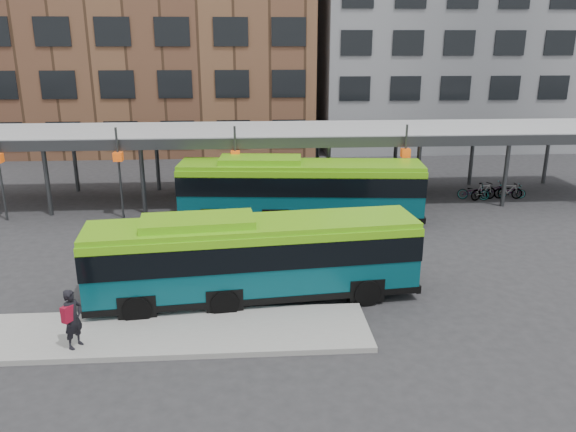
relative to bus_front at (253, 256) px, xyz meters
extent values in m
plane|color=#28282B|center=(2.19, 0.52, -1.67)|extent=(120.00, 120.00, 0.00)
cube|color=gray|center=(-3.31, -2.48, -1.58)|extent=(14.00, 3.00, 0.18)
cube|color=#999B9E|center=(2.19, 13.52, 2.33)|extent=(40.00, 6.00, 0.35)
cube|color=#383A3D|center=(2.19, 10.52, 2.18)|extent=(40.00, 0.15, 0.55)
cylinder|color=#383A3D|center=(-10.81, 11.02, 0.23)|extent=(0.24, 0.24, 3.80)
cylinder|color=#383A3D|center=(-10.81, 16.02, 0.23)|extent=(0.24, 0.24, 3.80)
cylinder|color=#383A3D|center=(-5.81, 11.02, 0.23)|extent=(0.24, 0.24, 3.80)
cylinder|color=#383A3D|center=(-5.81, 16.02, 0.23)|extent=(0.24, 0.24, 3.80)
cylinder|color=#383A3D|center=(-0.81, 11.02, 0.23)|extent=(0.24, 0.24, 3.80)
cylinder|color=#383A3D|center=(-0.81, 16.02, 0.23)|extent=(0.24, 0.24, 3.80)
cylinder|color=#383A3D|center=(4.19, 11.02, 0.23)|extent=(0.24, 0.24, 3.80)
cylinder|color=#383A3D|center=(4.19, 16.02, 0.23)|extent=(0.24, 0.24, 3.80)
cylinder|color=#383A3D|center=(9.19, 11.02, 0.23)|extent=(0.24, 0.24, 3.80)
cylinder|color=#383A3D|center=(9.19, 16.02, 0.23)|extent=(0.24, 0.24, 3.80)
cylinder|color=#383A3D|center=(14.19, 11.02, 0.23)|extent=(0.24, 0.24, 3.80)
cylinder|color=#383A3D|center=(14.19, 16.02, 0.23)|extent=(0.24, 0.24, 3.80)
cylinder|color=#383A3D|center=(19.19, 16.02, 0.23)|extent=(0.24, 0.24, 3.80)
cylinder|color=#383A3D|center=(-12.81, 10.22, 0.73)|extent=(0.12, 0.12, 4.80)
cylinder|color=#383A3D|center=(-6.81, 10.22, 0.73)|extent=(0.12, 0.12, 4.80)
cube|color=#EB520D|center=(-6.81, 10.22, 1.63)|extent=(0.45, 0.45, 0.45)
cylinder|color=#383A3D|center=(-0.81, 10.22, 0.73)|extent=(0.12, 0.12, 4.80)
cube|color=#EB520D|center=(-0.81, 10.22, 1.63)|extent=(0.45, 0.45, 0.45)
cylinder|color=#383A3D|center=(8.19, 10.22, 0.73)|extent=(0.12, 0.12, 4.80)
cube|color=#EB520D|center=(8.19, 10.22, 1.63)|extent=(0.45, 0.45, 0.45)
cube|color=brown|center=(-7.81, 32.52, 9.33)|extent=(26.00, 14.00, 22.00)
cube|color=slate|center=(18.19, 32.52, 8.33)|extent=(24.00, 14.00, 20.00)
cube|color=#07444E|center=(0.05, 0.00, -0.13)|extent=(11.77, 3.57, 2.41)
cube|color=black|center=(0.05, 0.00, 0.36)|extent=(11.83, 3.63, 0.92)
cube|color=#66BB13|center=(0.05, 0.00, 1.18)|extent=(11.76, 3.47, 0.19)
cube|color=#66BB13|center=(-1.88, -0.19, 1.37)|extent=(4.02, 2.12, 0.34)
cube|color=black|center=(0.05, 0.00, -1.22)|extent=(11.84, 3.63, 0.23)
cylinder|color=black|center=(4.01, -0.78, -1.19)|extent=(0.99, 0.39, 0.97)
cylinder|color=black|center=(3.77, 1.57, -1.19)|extent=(0.99, 0.39, 0.97)
cylinder|color=black|center=(-0.99, -1.28, -1.19)|extent=(0.99, 0.39, 0.97)
cylinder|color=black|center=(-1.23, 1.06, -1.19)|extent=(0.99, 0.39, 0.97)
cylinder|color=black|center=(-3.87, -1.58, -1.19)|extent=(0.99, 0.39, 0.97)
cylinder|color=black|center=(-4.11, 0.77, -1.19)|extent=(0.99, 0.39, 0.97)
cube|color=#07444E|center=(2.50, 8.99, -0.04)|extent=(12.43, 3.65, 2.55)
cube|color=black|center=(2.50, 8.99, 0.47)|extent=(12.48, 3.72, 0.97)
cube|color=#66BB13|center=(2.50, 8.99, 1.34)|extent=(12.42, 3.55, 0.20)
cube|color=#66BB13|center=(0.47, 9.18, 1.54)|extent=(4.23, 2.20, 0.36)
cube|color=black|center=(2.50, 8.99, -1.19)|extent=(12.49, 3.72, 0.24)
cylinder|color=black|center=(6.45, 7.38, -1.16)|extent=(1.04, 0.40, 1.02)
cylinder|color=black|center=(6.68, 9.86, -1.16)|extent=(1.04, 0.40, 1.02)
cylinder|color=black|center=(1.17, 7.87, -1.16)|extent=(1.04, 0.40, 1.02)
cylinder|color=black|center=(1.39, 10.35, -1.16)|extent=(1.04, 0.40, 1.02)
cylinder|color=black|center=(-1.88, 8.14, -1.16)|extent=(1.04, 0.40, 1.02)
cylinder|color=black|center=(-1.65, 10.62, -1.16)|extent=(1.04, 0.40, 1.02)
imported|color=black|center=(-5.39, -3.29, -0.56)|extent=(0.71, 0.81, 1.86)
cube|color=maroon|center=(-5.47, -3.45, -0.32)|extent=(0.34, 0.40, 0.50)
imported|color=slate|center=(13.05, 12.44, -1.20)|extent=(1.91, 1.15, 0.95)
imported|color=slate|center=(13.62, 12.34, -1.14)|extent=(1.83, 1.00, 1.06)
imported|color=slate|center=(14.40, 12.75, -1.19)|extent=(1.91, 1.02, 0.95)
imported|color=slate|center=(15.19, 12.47, -1.18)|extent=(1.70, 0.68, 0.99)
imported|color=slate|center=(15.47, 12.62, -1.25)|extent=(1.68, 0.80, 0.85)
camera|label=1|loc=(-0.01, -18.67, 7.36)|focal=35.00mm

